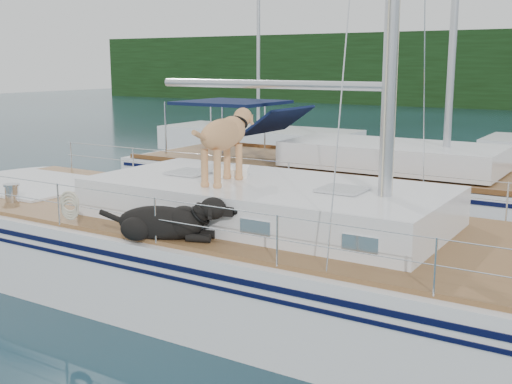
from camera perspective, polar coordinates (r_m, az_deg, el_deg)
The scene contains 4 objects.
ground at distance 10.18m, azimuth -3.02°, elevation -8.76°, with size 120.00×120.00×0.00m, color black.
main_sailboat at distance 9.90m, azimuth -2.66°, elevation -5.16°, with size 12.00×3.99×14.01m.
neighbor_sailboat at distance 15.40m, azimuth 8.14°, elevation 0.51°, with size 11.00×3.50×13.30m.
bg_boat_west at distance 25.83m, azimuth 0.21°, elevation 4.60°, with size 8.00×3.00×11.65m.
Camera 1 is at (5.50, -7.81, 3.50)m, focal length 45.00 mm.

